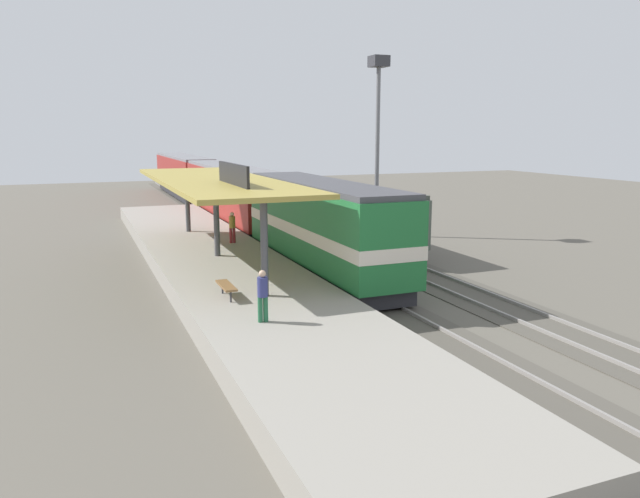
{
  "coord_description": "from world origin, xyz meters",
  "views": [
    {
      "loc": [
        -10.95,
        -29.09,
        6.96
      ],
      "look_at": [
        -1.38,
        -5.53,
        2.0
      ],
      "focal_mm": 34.06,
      "sensor_mm": 36.0,
      "label": 1
    }
  ],
  "objects": [
    {
      "name": "station_canopy",
      "position": [
        -4.6,
        -0.09,
        4.53
      ],
      "size": [
        5.2,
        18.0,
        4.7
      ],
      "color": "#47474C",
      "rests_on": "platform"
    },
    {
      "name": "platform",
      "position": [
        -4.6,
        0.0,
        0.45
      ],
      "size": [
        6.0,
        44.0,
        0.9
      ],
      "primitive_type": "cube",
      "color": "gray",
      "rests_on": "ground"
    },
    {
      "name": "passenger_carriage_front",
      "position": [
        0.0,
        15.67,
        2.31
      ],
      "size": [
        2.9,
        20.0,
        4.24
      ],
      "color": "#28282D",
      "rests_on": "track_near"
    },
    {
      "name": "track_far",
      "position": [
        4.6,
        0.0,
        0.03
      ],
      "size": [
        3.2,
        110.0,
        0.16
      ],
      "color": "#4E4941",
      "rests_on": "ground"
    },
    {
      "name": "platform_bench",
      "position": [
        -6.0,
        -7.73,
        1.34
      ],
      "size": [
        0.44,
        1.7,
        0.5
      ],
      "color": "#333338",
      "rests_on": "platform"
    },
    {
      "name": "track_near",
      "position": [
        0.0,
        0.0,
        0.03
      ],
      "size": [
        3.2,
        110.0,
        0.16
      ],
      "color": "#4E4941",
      "rests_on": "ground"
    },
    {
      "name": "light_mast",
      "position": [
        7.8,
        7.02,
        8.4
      ],
      "size": [
        1.1,
        1.1,
        11.7
      ],
      "color": "slate",
      "rests_on": "ground"
    },
    {
      "name": "ground_plane",
      "position": [
        2.0,
        0.0,
        0.0
      ],
      "size": [
        120.0,
        120.0,
        0.0
      ],
      "primitive_type": "plane",
      "color": "#5B564C"
    },
    {
      "name": "locomotive",
      "position": [
        0.0,
        -2.33,
        2.41
      ],
      "size": [
        2.93,
        14.43,
        4.44
      ],
      "color": "#28282D",
      "rests_on": "track_near"
    },
    {
      "name": "passenger_carriage_rear",
      "position": [
        0.0,
        36.47,
        2.31
      ],
      "size": [
        2.9,
        20.0,
        4.24
      ],
      "color": "#28282D",
      "rests_on": "track_near"
    },
    {
      "name": "person_walking",
      "position": [
        -5.59,
        -11.0,
        1.85
      ],
      "size": [
        0.34,
        0.34,
        1.71
      ],
      "color": "#23603D",
      "rests_on": "platform"
    },
    {
      "name": "freight_car",
      "position": [
        4.6,
        3.38,
        1.97
      ],
      "size": [
        2.8,
        12.0,
        3.54
      ],
      "color": "#28282D",
      "rests_on": "track_far"
    },
    {
      "name": "person_waiting",
      "position": [
        -3.05,
        3.15,
        1.85
      ],
      "size": [
        0.34,
        0.34,
        1.71
      ],
      "color": "maroon",
      "rests_on": "platform"
    }
  ]
}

